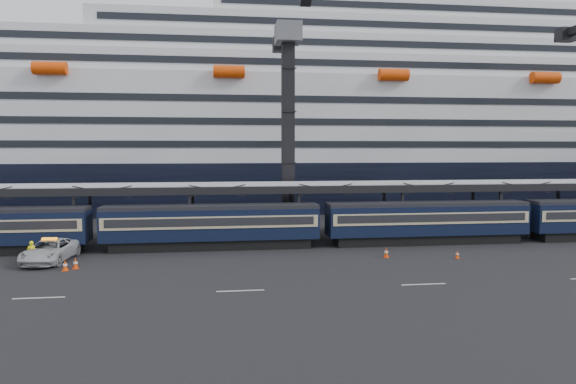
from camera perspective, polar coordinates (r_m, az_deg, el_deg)
name	(u,v)px	position (r m, az deg, el deg)	size (l,w,h in m)	color
train	(461,220)	(51.28, 18.66, -2.92)	(133.05, 3.00, 4.05)	black
canopy	(487,184)	(56.65, 21.19, 0.82)	(130.00, 6.25, 5.53)	gray
cruise_ship	(382,128)	(85.72, 10.36, 7.05)	(214.09, 28.84, 34.00)	black
crane_dark_near	(289,120)	(54.76, 0.06, 8.01)	(4.50, 17.75, 35.08)	#4D5055
pickup_truck	(50,251)	(44.73, -24.95, -5.94)	(2.92, 6.33, 1.76)	#A7AAAF
worker	(32,253)	(44.37, -26.59, -6.04)	(0.67, 0.44, 1.83)	yellow
traffic_cone_a	(65,265)	(41.14, -23.53, -7.46)	(0.43, 0.43, 0.85)	#E33F07
traffic_cone_b	(75,263)	(41.51, -22.54, -7.32)	(0.43, 0.43, 0.86)	#E33F07
traffic_cone_c	(457,254)	(44.18, 18.30, -6.58)	(0.34, 0.34, 0.68)	#E33F07
traffic_cone_d	(386,252)	(43.08, 10.87, -6.60)	(0.43, 0.43, 0.85)	#E33F07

